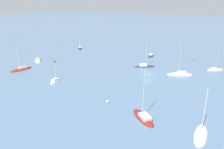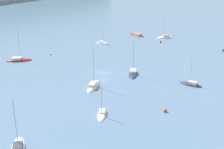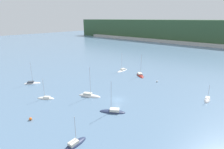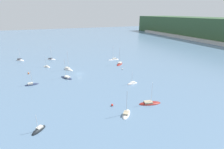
{
  "view_description": "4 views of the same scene",
  "coord_description": "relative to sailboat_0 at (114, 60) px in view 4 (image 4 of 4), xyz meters",
  "views": [
    {
      "loc": [
        -22.75,
        70.96,
        26.0
      ],
      "look_at": [
        10.01,
        9.06,
        1.15
      ],
      "focal_mm": 35.0,
      "sensor_mm": 36.0,
      "label": 1
    },
    {
      "loc": [
        -67.36,
        -55.9,
        33.26
      ],
      "look_at": [
        -2.74,
        -5.45,
        1.54
      ],
      "focal_mm": 50.0,
      "sensor_mm": 36.0,
      "label": 2
    },
    {
      "loc": [
        35.99,
        -44.74,
        28.12
      ],
      "look_at": [
        -13.71,
        12.82,
        3.58
      ],
      "focal_mm": 28.0,
      "sensor_mm": 36.0,
      "label": 3
    },
    {
      "loc": [
        93.96,
        -18.2,
        33.15
      ],
      "look_at": [
        15.85,
        13.68,
        2.91
      ],
      "focal_mm": 28.0,
      "sensor_mm": 36.0,
      "label": 4
    }
  ],
  "objects": [
    {
      "name": "ground_plane",
      "position": [
        21.1,
        -30.15,
        -0.14
      ],
      "size": [
        600.0,
        600.0,
        0.0
      ],
      "primitive_type": "plane",
      "color": "slate"
    },
    {
      "name": "sailboat_2",
      "position": [
        65.62,
        -12.53,
        -0.05
      ],
      "size": [
        4.73,
        9.06,
        9.33
      ],
      "rotation": [
        0.0,
        0.0,
        1.35
      ],
      "color": "maroon",
      "rests_on": "ground_plane"
    },
    {
      "name": "sailboat_5",
      "position": [
        25.5,
        -37.94,
        0.0
      ],
      "size": [
        8.2,
        6.54,
        10.92
      ],
      "rotation": [
        0.0,
        0.0,
        3.72
      ],
      "color": "#232D4C",
      "rests_on": "ground_plane"
    },
    {
      "name": "sailboat_1",
      "position": [
        -24.18,
        -63.82,
        -0.03
      ],
      "size": [
        7.91,
        6.8,
        9.19
      ],
      "rotation": [
        0.0,
        0.0,
        0.63
      ],
      "color": "white",
      "rests_on": "ground_plane"
    },
    {
      "name": "sailboat_8",
      "position": [
        11.22,
        -34.84,
        -0.01
      ],
      "size": [
        8.86,
        5.74,
        12.38
      ],
      "rotation": [
        0.0,
        0.0,
        0.44
      ],
      "color": "white",
      "rests_on": "ground_plane"
    },
    {
      "name": "mooring_buoy_2",
      "position": [
        61.78,
        -26.53,
        0.27
      ],
      "size": [
        0.83,
        0.83,
        0.83
      ],
      "color": "red",
      "rests_on": "ground_plane"
    },
    {
      "name": "sailboat_0",
      "position": [
        0.0,
        0.0,
        0.0
      ],
      "size": [
        2.69,
        8.63,
        10.73
      ],
      "rotation": [
        0.0,
        0.0,
        4.74
      ],
      "color": "silver",
      "rests_on": "ground_plane"
    },
    {
      "name": "sailboat_4",
      "position": [
        69.09,
        -24.31,
        -0.03
      ],
      "size": [
        6.47,
        5.85,
        9.65
      ],
      "rotation": [
        0.0,
        0.0,
        2.46
      ],
      "color": "white",
      "rests_on": "ground_plane"
    },
    {
      "name": "sailboat_10",
      "position": [
        28.49,
        -54.97,
        -0.02
      ],
      "size": [
        2.42,
        6.48,
        7.91
      ],
      "rotation": [
        0.0,
        0.0,
        1.62
      ],
      "color": "#232D4C",
      "rests_on": "ground_plane"
    },
    {
      "name": "sailboat_3",
      "position": [
        -18.65,
        -42.62,
        -0.01
      ],
      "size": [
        6.54,
        7.09,
        10.36
      ],
      "rotation": [
        0.0,
        0.0,
        0.87
      ],
      "color": "silver",
      "rests_on": "ground_plane"
    },
    {
      "name": "sailboat_7",
      "position": [
        0.55,
        -46.65,
        -0.06
      ],
      "size": [
        6.25,
        5.17,
        8.16
      ],
      "rotation": [
        0.0,
        0.0,
        3.75
      ],
      "color": "white",
      "rests_on": "ground_plane"
    },
    {
      "name": "mooring_buoy_0",
      "position": [
        10.46,
        -56.98,
        0.28
      ],
      "size": [
        0.85,
        0.85,
        0.85
      ],
      "color": "orange",
      "rests_on": "ground_plane"
    },
    {
      "name": "sailboat_6",
      "position": [
        45.84,
        -9.37,
        -0.08
      ],
      "size": [
        2.7,
        5.87,
        7.04
      ],
      "rotation": [
        0.0,
        0.0,
        4.85
      ],
      "color": "silver",
      "rests_on": "ground_plane"
    },
    {
      "name": "sailboat_11",
      "position": [
        66.92,
        -52.14,
        -0.07
      ],
      "size": [
        4.83,
        4.83,
        6.36
      ],
      "rotation": [
        0.0,
        0.0,
        5.5
      ],
      "color": "black",
      "rests_on": "ground_plane"
    },
    {
      "name": "sailboat_9",
      "position": [
        12.33,
        -0.84,
        -0.01
      ],
      "size": [
        8.15,
        7.8,
        12.08
      ],
      "rotation": [
        0.0,
        0.0,
        5.54
      ],
      "color": "maroon",
      "rests_on": "ground_plane"
    },
    {
      "name": "mooring_buoy_1",
      "position": [
        23.37,
        -3.98,
        0.21
      ],
      "size": [
        0.71,
        0.71,
        0.71
      ],
      "color": "white",
      "rests_on": "ground_plane"
    }
  ]
}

